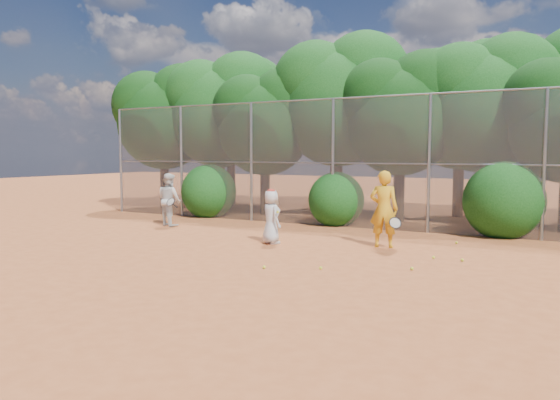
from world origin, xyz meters
The scene contains 23 objects.
ground centered at (0.00, 0.00, 0.00)m, with size 80.00×80.00×0.00m, color #A65025.
fence_back centered at (-0.12, 6.00, 2.05)m, with size 20.05×0.09×4.03m.
tree_0 centered at (-9.44, 8.04, 3.93)m, with size 4.38×3.81×6.00m.
tree_1 centered at (-6.94, 8.54, 4.16)m, with size 4.64×4.03×6.35m.
tree_2 centered at (-4.45, 7.83, 3.58)m, with size 3.99×3.47×5.47m.
tree_3 centered at (-1.94, 8.84, 4.40)m, with size 4.89×4.26×6.70m.
tree_4 centered at (0.55, 8.24, 3.76)m, with size 4.19×3.64×5.73m.
tree_5 centered at (3.06, 9.04, 4.05)m, with size 4.51×3.92×6.17m.
tree_9 centered at (-7.94, 10.84, 4.34)m, with size 4.83×4.20×6.62m.
tree_10 centered at (-2.93, 11.05, 4.63)m, with size 5.15×4.48×7.06m.
tree_11 centered at (2.06, 10.64, 4.16)m, with size 4.64×4.03×6.35m.
bush_0 centered at (-6.00, 6.30, 1.00)m, with size 2.00×2.00×2.00m, color #104011.
bush_1 centered at (-1.00, 6.30, 0.90)m, with size 1.80×1.80×1.80m, color #104011.
bush_2 centered at (4.00, 6.30, 1.10)m, with size 2.20×2.20×2.20m, color #104011.
player_yellow centered at (1.62, 3.02, 0.95)m, with size 0.90×0.63×1.90m.
player_teen centered at (-1.08, 2.18, 0.70)m, with size 0.80×0.75×1.41m.
player_white centered at (-5.60, 3.62, 0.84)m, with size 0.97×0.86×1.67m.
ball_0 centered at (3.66, 2.09, 0.03)m, with size 0.07×0.07×0.07m, color #CDD526.
ball_1 centered at (3.05, 2.10, 0.03)m, with size 0.07×0.07×0.07m, color #CDD526.
ball_2 centered at (1.32, -0.09, 0.03)m, with size 0.07×0.07×0.07m, color #CDD526.
ball_3 centered at (2.94, 0.72, 0.03)m, with size 0.07×0.07×0.07m, color #CDD526.
ball_4 centered at (0.29, -0.56, 0.03)m, with size 0.07×0.07×0.07m, color #CDD526.
ball_5 centered at (3.12, 4.35, 0.03)m, with size 0.07×0.07×0.07m, color #CDD526.
Camera 1 is at (5.69, -9.90, 2.33)m, focal length 35.00 mm.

